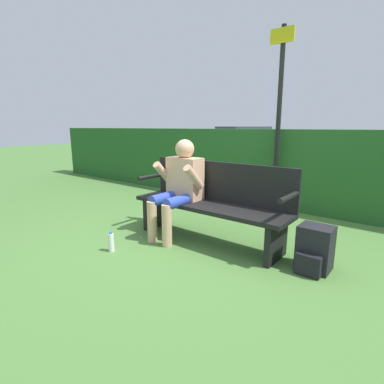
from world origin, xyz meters
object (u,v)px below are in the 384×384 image
Objects in this scene: park_bench at (212,201)px; backpack at (314,250)px; parked_car at (243,142)px; person_seated at (179,183)px; signpost at (279,114)px; water_bottle at (111,242)px.

backpack is at bearing -1.82° from park_bench.
parked_car is (-6.05, 9.45, 0.42)m from backpack.
parked_car is (-4.50, 9.54, -0.02)m from person_seated.
park_bench is 10.60m from parked_car.
park_bench is at bearing -91.87° from signpost.
person_seated reaches higher than park_bench.
signpost is at bearing -127.45° from parked_car.
water_bottle is (-0.25, -0.82, -0.54)m from person_seated.
park_bench is 1.19m from water_bottle.
water_bottle is 11.21m from parked_car.
park_bench is 1.92m from signpost.
park_bench is at bearing 56.60° from water_bottle.
signpost is at bearing 124.06° from backpack.
backpack is at bearing 26.81° from water_bottle.
person_seated is 2.76× the size of backpack.
park_bench is 0.70× the size of signpost.
park_bench is at bearing 18.69° from person_seated.
signpost is (0.43, 1.75, 0.83)m from person_seated.
signpost is at bearing 76.20° from person_seated.
park_bench is 8.76× the size of water_bottle.
person_seated is 1.98m from signpost.
person_seated is 10.55m from parked_car.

